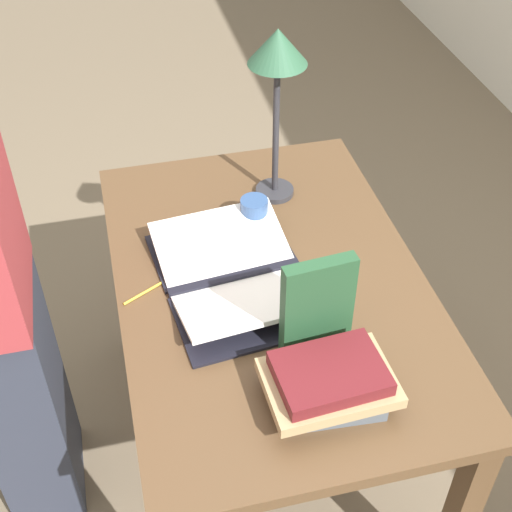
# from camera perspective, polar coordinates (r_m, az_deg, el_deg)

# --- Properties ---
(ground_plane) EXTENTS (12.00, 12.00, 0.00)m
(ground_plane) POSITION_cam_1_polar(r_m,az_deg,el_deg) (2.37, 0.93, -14.91)
(ground_plane) COLOR #70604C
(reading_desk) EXTENTS (1.18, 0.77, 0.74)m
(reading_desk) POSITION_cam_1_polar(r_m,az_deg,el_deg) (1.88, 1.13, -4.27)
(reading_desk) COLOR brown
(reading_desk) RESTS_ON ground_plane
(open_book) EXTENTS (0.51, 0.40, 0.07)m
(open_book) POSITION_cam_1_polar(r_m,az_deg,el_deg) (1.79, -1.72, -1.55)
(open_book) COLOR black
(open_book) RESTS_ON reading_desk
(book_stack_tall) EXTENTS (0.20, 0.28, 0.10)m
(book_stack_tall) POSITION_cam_1_polar(r_m,az_deg,el_deg) (1.52, 5.84, -10.10)
(book_stack_tall) COLOR slate
(book_stack_tall) RESTS_ON reading_desk
(book_standing_upright) EXTENTS (0.05, 0.16, 0.26)m
(book_standing_upright) POSITION_cam_1_polar(r_m,az_deg,el_deg) (1.56, 4.92, -4.14)
(book_standing_upright) COLOR #234C2D
(book_standing_upright) RESTS_ON reading_desk
(reading_lamp) EXTENTS (0.15, 0.15, 0.50)m
(reading_lamp) POSITION_cam_1_polar(r_m,az_deg,el_deg) (1.87, 1.72, 15.14)
(reading_lamp) COLOR #2D2D33
(reading_lamp) RESTS_ON reading_desk
(coffee_mug) EXTENTS (0.10, 0.07, 0.09)m
(coffee_mug) POSITION_cam_1_polar(r_m,az_deg,el_deg) (1.94, -0.14, 3.45)
(coffee_mug) COLOR #335184
(coffee_mug) RESTS_ON reading_desk
(pencil) EXTENTS (0.09, 0.16, 0.01)m
(pencil) POSITION_cam_1_polar(r_m,az_deg,el_deg) (1.80, -8.20, -2.50)
(pencil) COLOR gold
(pencil) RESTS_ON reading_desk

